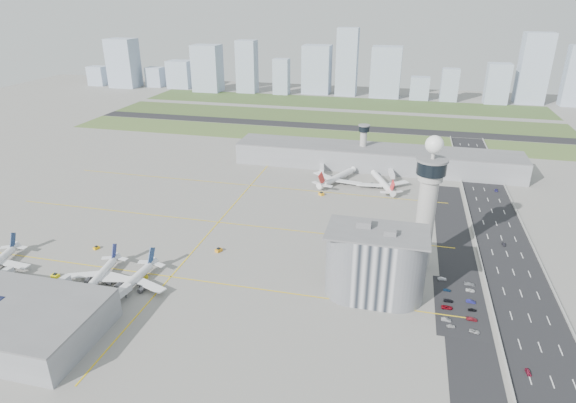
% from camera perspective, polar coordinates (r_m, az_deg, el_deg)
% --- Properties ---
extents(ground, '(1000.00, 1000.00, 0.00)m').
position_cam_1_polar(ground, '(242.27, -1.98, -6.44)').
color(ground, gray).
extents(grass_strip_0, '(480.00, 50.00, 0.08)m').
position_cam_1_polar(grass_strip_0, '(450.66, 3.31, 7.77)').
color(grass_strip_0, '#405A2A').
rests_on(grass_strip_0, ground).
extents(grass_strip_1, '(480.00, 60.00, 0.08)m').
position_cam_1_polar(grass_strip_1, '(522.33, 4.86, 9.88)').
color(grass_strip_1, '#415528').
rests_on(grass_strip_1, ground).
extents(grass_strip_2, '(480.00, 70.00, 0.08)m').
position_cam_1_polar(grass_strip_2, '(599.67, 6.12, 11.57)').
color(grass_strip_2, '#3E5427').
rests_on(grass_strip_2, ground).
extents(runway, '(480.00, 22.00, 0.10)m').
position_cam_1_polar(runway, '(485.89, 4.13, 8.89)').
color(runway, black).
rests_on(runway, ground).
extents(highway, '(28.00, 500.00, 0.10)m').
position_cam_1_polar(highway, '(241.94, 25.63, -9.02)').
color(highway, black).
rests_on(highway, ground).
extents(barrier_left, '(0.60, 500.00, 1.20)m').
position_cam_1_polar(barrier_left, '(238.76, 22.36, -8.70)').
color(barrier_left, '#9E9E99').
rests_on(barrier_left, ground).
extents(barrier_right, '(0.60, 500.00, 1.20)m').
position_cam_1_polar(barrier_right, '(245.34, 28.87, -9.09)').
color(barrier_right, '#9E9E99').
rests_on(barrier_right, ground).
extents(landside_road, '(18.00, 260.00, 0.08)m').
position_cam_1_polar(landside_road, '(228.85, 19.89, -9.92)').
color(landside_road, black).
rests_on(landside_road, ground).
extents(parking_lot, '(20.00, 44.00, 0.10)m').
position_cam_1_polar(parking_lot, '(218.57, 19.62, -11.57)').
color(parking_lot, black).
rests_on(parking_lot, ground).
extents(taxiway_line_h_0, '(260.00, 0.60, 0.01)m').
position_cam_1_polar(taxiway_line_h_0, '(231.74, -13.72, -8.67)').
color(taxiway_line_h_0, yellow).
rests_on(taxiway_line_h_0, ground).
extents(taxiway_line_h_1, '(260.00, 0.60, 0.01)m').
position_cam_1_polar(taxiway_line_h_1, '(279.26, -8.25, -2.45)').
color(taxiway_line_h_1, yellow).
rests_on(taxiway_line_h_1, ground).
extents(taxiway_line_h_2, '(260.00, 0.60, 0.01)m').
position_cam_1_polar(taxiway_line_h_2, '(330.86, -4.47, 1.91)').
color(taxiway_line_h_2, yellow).
rests_on(taxiway_line_h_2, ground).
extents(taxiway_line_v, '(0.60, 260.00, 0.01)m').
position_cam_1_polar(taxiway_line_v, '(279.26, -8.25, -2.45)').
color(taxiway_line_v, yellow).
rests_on(taxiway_line_v, ground).
extents(control_tower, '(14.00, 14.00, 64.50)m').
position_cam_1_polar(control_tower, '(227.24, 16.23, 0.33)').
color(control_tower, '#ADAAA5').
rests_on(control_tower, ground).
extents(secondary_tower, '(8.60, 8.60, 31.90)m').
position_cam_1_polar(secondary_tower, '(367.64, 8.91, 6.99)').
color(secondary_tower, '#ADAAA5').
rests_on(secondary_tower, ground).
extents(admin_building, '(42.00, 24.00, 33.50)m').
position_cam_1_polar(admin_building, '(208.57, 10.29, -7.28)').
color(admin_building, '#B2B2B7').
rests_on(admin_building, ground).
extents(terminal_pier, '(210.00, 32.00, 15.80)m').
position_cam_1_polar(terminal_pier, '(368.26, 10.33, 5.14)').
color(terminal_pier, gray).
rests_on(terminal_pier, ground).
extents(airplane_near_b, '(36.33, 41.21, 10.50)m').
position_cam_1_polar(airplane_near_b, '(234.79, -21.55, -7.80)').
color(airplane_near_b, white).
rests_on(airplane_near_b, ground).
extents(airplane_near_c, '(36.77, 42.38, 11.25)m').
position_cam_1_polar(airplane_near_c, '(224.80, -18.24, -8.63)').
color(airplane_near_c, white).
rests_on(airplane_near_c, ground).
extents(airplane_far_a, '(53.84, 57.21, 12.69)m').
position_cam_1_polar(airplane_far_a, '(335.49, 5.91, 3.32)').
color(airplane_far_a, white).
rests_on(airplane_far_a, ground).
extents(airplane_far_b, '(49.83, 53.43, 12.03)m').
position_cam_1_polar(airplane_far_b, '(331.08, 11.16, 2.66)').
color(airplane_far_b, white).
rests_on(airplane_far_b, ground).
extents(jet_bridge_near_1, '(5.39, 14.31, 5.70)m').
position_cam_1_polar(jet_bridge_near_1, '(231.51, -26.99, -9.99)').
color(jet_bridge_near_1, silver).
rests_on(jet_bridge_near_1, ground).
extents(jet_bridge_near_2, '(5.39, 14.31, 5.70)m').
position_cam_1_polar(jet_bridge_near_2, '(214.54, -20.71, -11.55)').
color(jet_bridge_near_2, silver).
rests_on(jet_bridge_near_2, ground).
extents(jet_bridge_far_0, '(5.39, 14.31, 5.70)m').
position_cam_1_polar(jet_bridge_far_0, '(358.66, 4.01, 4.12)').
color(jet_bridge_far_0, silver).
rests_on(jet_bridge_far_0, ground).
extents(jet_bridge_far_1, '(5.39, 14.31, 5.70)m').
position_cam_1_polar(jet_bridge_far_1, '(354.29, 12.01, 3.42)').
color(jet_bridge_far_1, silver).
rests_on(jet_bridge_far_1, ground).
extents(tug_0, '(3.61, 2.67, 1.97)m').
position_cam_1_polar(tug_0, '(248.98, -25.88, -7.88)').
color(tug_0, yellow).
rests_on(tug_0, ground).
extents(tug_1, '(2.81, 3.32, 1.64)m').
position_cam_1_polar(tug_1, '(266.71, -21.76, -5.09)').
color(tug_1, '#FBB209').
rests_on(tug_1, ground).
extents(tug_2, '(3.96, 4.01, 1.94)m').
position_cam_1_polar(tug_2, '(233.96, -16.62, -8.41)').
color(tug_2, yellow).
rests_on(tug_2, ground).
extents(tug_3, '(3.50, 4.00, 1.95)m').
position_cam_1_polar(tug_3, '(247.98, -8.22, -5.69)').
color(tug_3, orange).
rests_on(tug_3, ground).
extents(tug_4, '(4.16, 4.14, 2.02)m').
position_cam_1_polar(tug_4, '(314.11, 3.97, 0.93)').
color(tug_4, '#F5A519').
rests_on(tug_4, ground).
extents(tug_5, '(3.71, 3.53, 1.78)m').
position_cam_1_polar(tug_5, '(333.65, 11.96, 1.81)').
color(tug_5, yellow).
rests_on(tug_5, ground).
extents(car_lot_0, '(3.43, 1.75, 1.12)m').
position_cam_1_polar(car_lot_0, '(205.07, 18.75, -13.80)').
color(car_lot_0, beige).
rests_on(car_lot_0, ground).
extents(car_lot_1, '(4.01, 1.74, 1.28)m').
position_cam_1_polar(car_lot_1, '(207.78, 18.24, -13.15)').
color(car_lot_1, gray).
rests_on(car_lot_1, ground).
extents(car_lot_2, '(4.70, 2.35, 1.28)m').
position_cam_1_polar(car_lot_2, '(214.96, 18.32, -11.82)').
color(car_lot_2, maroon).
rests_on(car_lot_2, ground).
extents(car_lot_3, '(4.04, 1.77, 1.15)m').
position_cam_1_polar(car_lot_3, '(219.36, 18.47, -11.09)').
color(car_lot_3, black).
rests_on(car_lot_3, ground).
extents(car_lot_4, '(3.28, 1.35, 1.11)m').
position_cam_1_polar(car_lot_4, '(226.36, 18.32, -9.92)').
color(car_lot_4, '#0F2A4B').
rests_on(car_lot_4, ground).
extents(car_lot_5, '(3.96, 1.87, 1.25)m').
position_cam_1_polar(car_lot_5, '(233.66, 17.79, -8.71)').
color(car_lot_5, silver).
rests_on(car_lot_5, ground).
extents(car_lot_6, '(4.14, 2.41, 1.08)m').
position_cam_1_polar(car_lot_6, '(205.29, 21.23, -14.16)').
color(car_lot_6, '#AEAFB0').
rests_on(car_lot_6, ground).
extents(car_lot_7, '(4.48, 2.10, 1.26)m').
position_cam_1_polar(car_lot_7, '(211.48, 20.96, -12.88)').
color(car_lot_7, maroon).
rests_on(car_lot_7, ground).
extents(car_lot_8, '(3.47, 1.68, 1.14)m').
position_cam_1_polar(car_lot_8, '(217.05, 21.00, -11.89)').
color(car_lot_8, black).
rests_on(car_lot_8, ground).
extents(car_lot_9, '(4.02, 1.77, 1.28)m').
position_cam_1_polar(car_lot_9, '(221.89, 20.85, -11.01)').
color(car_lot_9, navy).
rests_on(car_lot_9, ground).
extents(car_lot_10, '(4.05, 2.15, 1.08)m').
position_cam_1_polar(car_lot_10, '(229.51, 20.80, -9.81)').
color(car_lot_10, white).
rests_on(car_lot_10, ground).
extents(car_lot_11, '(4.66, 2.16, 1.32)m').
position_cam_1_polar(car_lot_11, '(233.74, 20.72, -9.13)').
color(car_lot_11, gray).
rests_on(car_lot_11, ground).
extents(car_hw_0, '(1.87, 3.68, 1.20)m').
position_cam_1_polar(car_hw_0, '(194.10, 26.58, -17.63)').
color(car_hw_0, maroon).
rests_on(car_hw_0, ground).
extents(car_hw_1, '(1.60, 3.73, 1.20)m').
position_cam_1_polar(car_hw_1, '(275.53, 24.19, -4.64)').
color(car_hw_1, black).
rests_on(car_hw_1, ground).
extents(car_hw_2, '(2.41, 4.47, 1.19)m').
position_cam_1_polar(car_hw_2, '(348.82, 23.45, 1.23)').
color(car_hw_2, navy).
rests_on(car_hw_2, ground).
extents(car_hw_4, '(1.78, 3.61, 1.19)m').
position_cam_1_polar(car_hw_4, '(402.95, 20.18, 4.55)').
color(car_hw_4, '#ABABAB').
rests_on(car_hw_4, ground).
extents(skyline_bldg_0, '(24.05, 19.24, 26.50)m').
position_cam_1_polar(skyline_bldg_0, '(768.66, -21.60, 13.69)').
color(skyline_bldg_0, '#9EADC1').
rests_on(skyline_bldg_0, ground).
extents(skyline_bldg_1, '(37.63, 30.10, 65.60)m').
position_cam_1_polar(skyline_bldg_1, '(737.25, -18.92, 15.25)').
color(skyline_bldg_1, '#9EADC1').
rests_on(skyline_bldg_1, ground).
extents(skyline_bldg_2, '(22.81, 18.25, 26.79)m').
position_cam_1_polar(skyline_bldg_2, '(730.41, -15.46, 14.04)').
color(skyline_bldg_2, '#9EADC1').
rests_on(skyline_bldg_2, ground).
extents(skyline_bldg_3, '(32.30, 25.84, 36.93)m').
position_cam_1_polar(skyline_bldg_3, '(713.03, -12.64, 14.51)').
color(skyline_bldg_3, '#9EADC1').
rests_on(skyline_bldg_3, ground).
extents(skyline_bldg_4, '(35.81, 28.65, 60.36)m').
position_cam_1_polar(skyline_bldg_4, '(677.04, -9.53, 15.31)').
color(skyline_bldg_4, '#9EADC1').
rests_on(skyline_bldg_4, ground).
extents(skyline_bldg_5, '(25.49, 20.39, 66.89)m').
position_cam_1_polar(skyline_bldg_5, '(661.63, -4.89, 15.64)').
color(skyline_bldg_5, '#9EADC1').
rests_on(skyline_bldg_5, ground).
extents(skyline_bldg_6, '(20.04, 16.03, 45.20)m').
position_cam_1_polar(skyline_bldg_6, '(648.11, -0.79, 14.59)').
color(skyline_bldg_6, '#9EADC1').
rests_on(skyline_bldg_6, ground).
extents(skyline_bldg_7, '(35.76, 28.61, 61.22)m').
position_cam_1_polar(skyline_bldg_7, '(656.07, 3.43, 15.37)').
color(skyline_bldg_7, '#9EADC1').
rests_on(skyline_bldg_7, ground).
extents(skyline_bldg_8, '(26.33, 21.06, 83.39)m').
position_cam_1_polar(skyline_bldg_8, '(643.41, 7.01, 16.08)').
color(skyline_bldg_8, '#9EADC1').
rests_on(skyline_bldg_8, ground).
extents(skyline_bldg_9, '(36.96, 29.57, 62.11)m').
position_cam_1_polar(skyline_bldg_9, '(641.47, 11.53, 14.82)').
color(skyline_bldg_9, '#9EADC1').
rests_on(skyline_bldg_9, ground).
extents(skyline_bldg_10, '(23.01, 18.41, 27.75)m').
position_cam_1_polar(skyline_bldg_10, '(635.13, 15.32, 12.82)').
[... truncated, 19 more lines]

